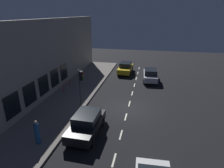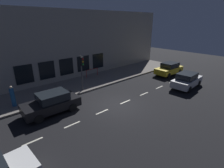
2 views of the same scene
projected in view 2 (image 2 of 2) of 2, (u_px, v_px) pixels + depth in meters
The scene contains 10 objects.
ground_plane at pixel (117, 105), 14.16m from camera, with size 60.00×60.00×0.00m, color black.
sidewalk at pixel (78, 85), 18.50m from camera, with size 4.50×32.00×0.15m.
building_facade at pixel (63, 47), 18.94m from camera, with size 0.65×32.00×7.87m.
lane_centre_line at pixel (125, 102), 14.79m from camera, with size 0.12×27.20×0.01m.
traffic_light at pixel (82, 67), 16.01m from camera, with size 0.47×0.32×3.45m.
parked_car_0 at pixel (187, 80), 17.81m from camera, with size 2.01×4.16×1.58m.
parked_car_2 at pixel (169, 69), 22.06m from camera, with size 1.96×4.10×1.58m.
parked_car_3 at pixel (52, 103), 12.88m from camera, with size 2.01×4.16×1.58m.
pedestrian_0 at pixel (13, 97), 13.49m from camera, with size 0.40×0.40×1.73m.
red_railing at pixel (92, 71), 20.77m from camera, with size 0.05×1.70×0.97m.
Camera 2 is at (-9.15, 8.75, 6.61)m, focal length 27.25 mm.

